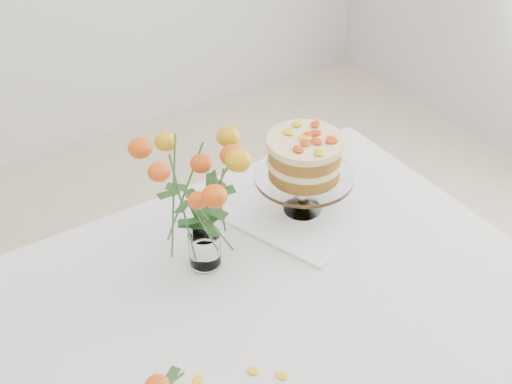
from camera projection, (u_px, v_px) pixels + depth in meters
table at (225, 349)px, 1.52m from camera, size 1.43×0.93×0.76m
napkin at (302, 211)px, 1.76m from camera, size 0.39×0.39×0.01m
cake_stand at (305, 161)px, 1.68m from camera, size 0.24×0.24×0.21m
rose_vase at (201, 189)px, 1.49m from camera, size 0.28×0.28×0.36m
stray_petal_a at (197, 380)px, 1.35m from camera, size 0.03×0.02×0.00m
stray_petal_b at (253, 371)px, 1.37m from camera, size 0.03×0.02×0.00m
stray_petal_c at (282, 376)px, 1.36m from camera, size 0.03×0.02×0.00m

